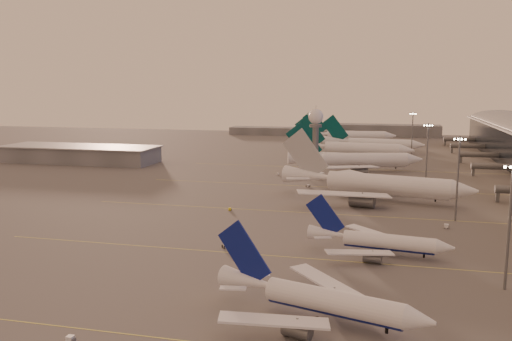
# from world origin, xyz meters

# --- Properties ---
(ground) EXTENTS (700.00, 700.00, 0.00)m
(ground) POSITION_xyz_m (0.00, 0.00, 0.00)
(ground) COLOR #565354
(ground) RESTS_ON ground
(taxiway_markings) EXTENTS (180.00, 185.25, 0.02)m
(taxiway_markings) POSITION_xyz_m (30.00, 56.00, 0.01)
(taxiway_markings) COLOR #DFD84E
(taxiway_markings) RESTS_ON ground
(hangar) EXTENTS (82.00, 27.00, 8.50)m
(hangar) POSITION_xyz_m (-120.00, 140.00, 4.32)
(hangar) COLOR slate
(hangar) RESTS_ON ground
(radar_tower) EXTENTS (6.40, 6.40, 31.10)m
(radar_tower) POSITION_xyz_m (5.00, 120.00, 20.95)
(radar_tower) COLOR slate
(radar_tower) RESTS_ON ground
(mast_a) EXTENTS (3.60, 0.56, 25.00)m
(mast_a) POSITION_xyz_m (58.00, 0.00, 13.74)
(mast_a) COLOR slate
(mast_a) RESTS_ON ground
(mast_b) EXTENTS (3.60, 0.56, 25.00)m
(mast_b) POSITION_xyz_m (55.00, 55.00, 13.74)
(mast_b) COLOR slate
(mast_b) RESTS_ON ground
(mast_c) EXTENTS (3.60, 0.56, 25.00)m
(mast_c) POSITION_xyz_m (50.00, 110.00, 13.74)
(mast_c) COLOR slate
(mast_c) RESTS_ON ground
(mast_d) EXTENTS (3.60, 0.56, 25.00)m
(mast_d) POSITION_xyz_m (48.00, 200.00, 13.74)
(mast_d) COLOR slate
(mast_d) RESTS_ON ground
(distant_horizon) EXTENTS (165.00, 37.50, 9.00)m
(distant_horizon) POSITION_xyz_m (2.62, 325.14, 3.89)
(distant_horizon) COLOR slate
(distant_horizon) RESTS_ON ground
(narrowbody_near) EXTENTS (38.45, 30.23, 15.44)m
(narrowbody_near) POSITION_xyz_m (24.43, -22.68, 3.13)
(narrowbody_near) COLOR white
(narrowbody_near) RESTS_ON ground
(narrowbody_mid) EXTENTS (34.59, 27.44, 13.55)m
(narrowbody_mid) POSITION_xyz_m (33.56, 16.68, 2.74)
(narrowbody_mid) COLOR white
(narrowbody_mid) RESTS_ON ground
(widebody_white) EXTENTS (67.45, 53.45, 24.09)m
(widebody_white) POSITION_xyz_m (31.23, 79.61, 4.18)
(widebody_white) COLOR white
(widebody_white) RESTS_ON ground
(greentail_a) EXTENTS (62.32, 49.75, 23.01)m
(greentail_a) POSITION_xyz_m (20.89, 142.26, 4.07)
(greentail_a) COLOR white
(greentail_a) RESTS_ON ground
(greentail_b) EXTENTS (64.93, 52.18, 23.61)m
(greentail_b) POSITION_xyz_m (17.45, 186.11, 4.17)
(greentail_b) COLOR white
(greentail_b) RESTS_ON ground
(greentail_c) EXTENTS (60.66, 48.74, 22.06)m
(greentail_c) POSITION_xyz_m (26.75, 218.16, 3.90)
(greentail_c) COLOR white
(greentail_c) RESTS_ON ground
(greentail_d) EXTENTS (63.59, 51.17, 23.10)m
(greentail_d) POSITION_xyz_m (9.74, 265.52, 4.08)
(greentail_d) COLOR white
(greentail_d) RESTS_ON ground
(gsv_truck_a) EXTENTS (5.72, 2.29, 2.29)m
(gsv_truck_a) POSITION_xyz_m (-11.30, -39.83, 1.17)
(gsv_truck_a) COLOR white
(gsv_truck_a) RESTS_ON ground
(gsv_tug_mid) EXTENTS (3.68, 3.85, 0.95)m
(gsv_tug_mid) POSITION_xyz_m (-2.87, 13.35, 0.49)
(gsv_tug_mid) COLOR white
(gsv_tug_mid) RESTS_ON ground
(gsv_truck_b) EXTENTS (6.46, 3.08, 2.51)m
(gsv_truck_b) POSITION_xyz_m (52.10, 45.37, 1.28)
(gsv_truck_b) COLOR white
(gsv_truck_b) RESTS_ON ground
(gsv_truck_c) EXTENTS (5.00, 3.13, 1.90)m
(gsv_truck_c) POSITION_xyz_m (-12.78, 52.17, 0.97)
(gsv_truck_c) COLOR yellow
(gsv_truck_c) RESTS_ON ground
(gsv_catering_b) EXTENTS (5.08, 2.78, 3.99)m
(gsv_catering_b) POSITION_xyz_m (71.17, 60.29, 1.99)
(gsv_catering_b) COLOR white
(gsv_catering_b) RESTS_ON ground
(gsv_tug_far) EXTENTS (2.51, 3.42, 0.88)m
(gsv_tug_far) POSITION_xyz_m (5.20, 98.30, 0.45)
(gsv_tug_far) COLOR white
(gsv_tug_far) RESTS_ON ground
(gsv_truck_d) EXTENTS (2.46, 5.20, 2.02)m
(gsv_truck_d) POSITION_xyz_m (-12.03, 123.95, 1.03)
(gsv_truck_d) COLOR white
(gsv_truck_d) RESTS_ON ground
(gsv_tug_hangar) EXTENTS (4.29, 2.99, 1.13)m
(gsv_tug_hangar) POSITION_xyz_m (42.94, 163.64, 0.58)
(gsv_tug_hangar) COLOR white
(gsv_tug_hangar) RESTS_ON ground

